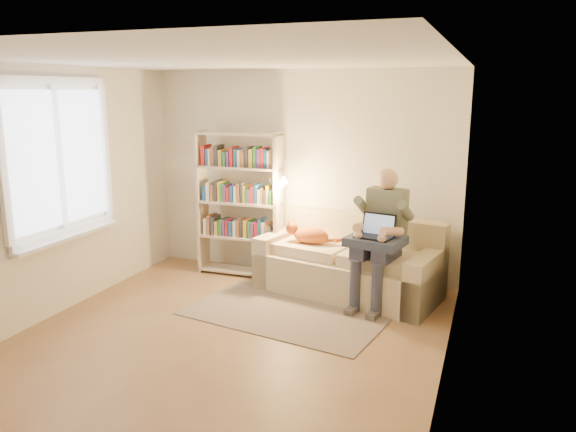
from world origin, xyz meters
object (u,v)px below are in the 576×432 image
at_px(cat, 307,234).
at_px(bookshelf, 240,197).
at_px(person, 381,230).
at_px(laptop, 378,232).
at_px(sofa, 349,266).

xyz_separation_m(cat, bookshelf, (-0.97, 0.20, 0.35)).
distance_m(person, laptop, 0.14).
bearing_deg(sofa, cat, -165.19).
bearing_deg(person, sofa, 160.73).
bearing_deg(cat, laptop, -9.40).
bearing_deg(cat, bookshelf, -179.43).
bearing_deg(laptop, person, 98.39).
relative_size(person, bookshelf, 0.82).
height_order(sofa, bookshelf, bookshelf).
bearing_deg(sofa, laptop, -32.04).
xyz_separation_m(sofa, person, (0.41, -0.25, 0.53)).
relative_size(cat, bookshelf, 0.36).
height_order(sofa, person, person).
height_order(person, bookshelf, bookshelf).
bearing_deg(person, bookshelf, 179.58).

